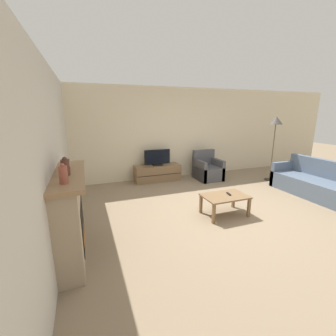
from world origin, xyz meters
name	(u,v)px	position (x,y,z in m)	size (l,w,h in m)	color
ground_plane	(226,211)	(0.00, 0.00, 0.00)	(24.00, 24.00, 0.00)	#89755B
wall_back	(175,133)	(0.00, 2.82, 1.35)	(12.00, 0.06, 2.70)	beige
wall_left	(53,157)	(-3.07, 0.00, 1.35)	(0.06, 12.00, 2.70)	beige
fireplace	(70,214)	(-2.88, -0.42, 0.61)	(0.42, 1.61, 1.19)	tan
mantel_vase_left	(63,174)	(-2.87, -0.91, 1.30)	(0.09, 0.09, 0.23)	#994C3D
mantel_vase_centre_left	(65,167)	(-2.87, -0.54, 1.30)	(0.11, 0.11, 0.24)	#512D23
mantel_clock	(67,165)	(-2.87, -0.26, 1.27)	(0.08, 0.11, 0.15)	brown
tv_stand	(157,173)	(-0.67, 2.52, 0.23)	(1.35, 0.46, 0.47)	brown
tv	(157,158)	(-0.67, 2.52, 0.68)	(0.77, 0.18, 0.47)	black
armchair	(207,170)	(0.81, 2.16, 0.28)	(0.70, 0.76, 0.86)	#4C4C51
coffee_table	(225,198)	(-0.14, -0.13, 0.35)	(0.86, 0.56, 0.40)	brown
remote	(229,194)	(-0.04, -0.10, 0.41)	(0.07, 0.15, 0.02)	black
couch	(319,185)	(2.56, -0.06, 0.29)	(0.83, 2.09, 0.86)	slate
floor_lamp	(276,124)	(2.52, 1.41, 1.64)	(0.36, 0.36, 1.87)	black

